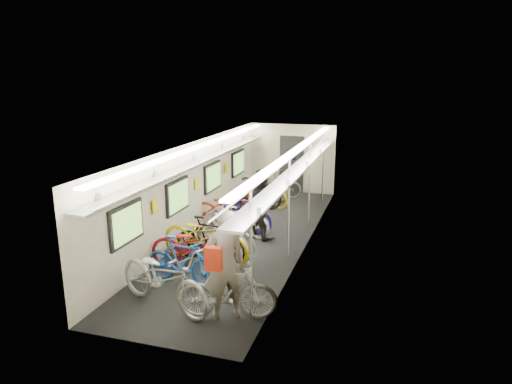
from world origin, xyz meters
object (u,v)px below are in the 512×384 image
Objects in this scene: bicycle_0 at (164,278)px; bicycle_1 at (182,261)px; passenger_mid at (261,204)px; backpack at (213,259)px; passenger_near at (225,264)px.

bicycle_0 reaches higher than bicycle_1.
passenger_mid is (0.62, 4.02, 0.31)m from bicycle_0.
bicycle_1 is 4.35× the size of backpack.
bicycle_1 is at bearing 109.56° from passenger_mid.
passenger_mid is at bearing 12.06° from bicycle_0.
bicycle_0 is 1.24× the size of passenger_mid.
bicycle_0 is at bearing 113.99° from passenger_mid.
passenger_near reaches higher than passenger_mid.
passenger_near is at bearing 130.27° from passenger_mid.
passenger_near is at bearing -119.88° from bicycle_1.
backpack is at bearing -92.31° from bicycle_0.
passenger_near reaches higher than bicycle_1.
backpack is at bearing 129.59° from passenger_mid.
backpack is (1.16, -0.50, 0.70)m from bicycle_0.
bicycle_0 is 1.33× the size of bicycle_1.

